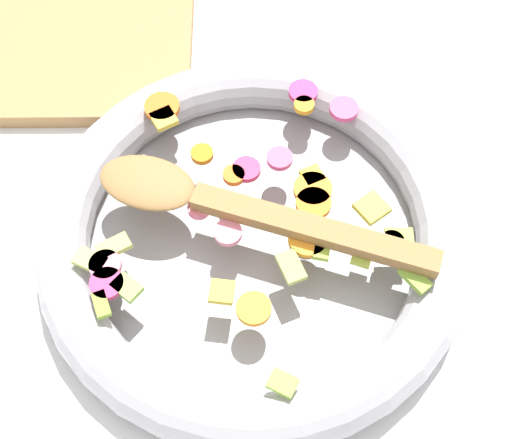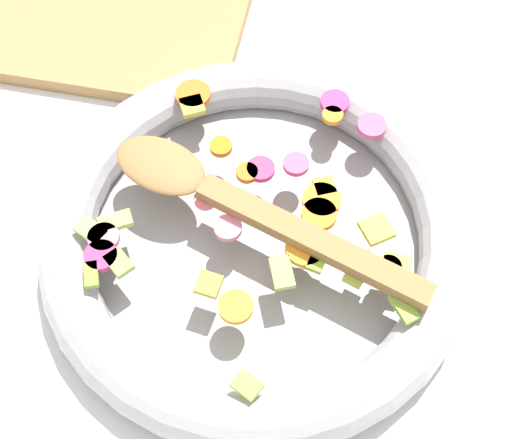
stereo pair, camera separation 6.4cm
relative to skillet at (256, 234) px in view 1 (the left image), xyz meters
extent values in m
plane|color=silver|center=(0.00, 0.00, -0.02)|extent=(4.00, 4.00, 0.00)
cylinder|color=gray|center=(0.00, 0.00, -0.02)|extent=(0.35, 0.35, 0.01)
torus|color=#9E9EA5|center=(0.00, 0.00, 0.00)|extent=(0.40, 0.40, 0.05)
cylinder|color=orange|center=(-0.05, 0.07, 0.03)|extent=(0.03, 0.03, 0.01)
cylinder|color=orange|center=(-0.02, 0.05, 0.03)|extent=(0.03, 0.03, 0.01)
cylinder|color=orange|center=(0.05, 0.03, 0.03)|extent=(0.05, 0.05, 0.01)
cylinder|color=orange|center=(0.00, -0.09, 0.03)|extent=(0.04, 0.04, 0.01)
cylinder|color=orange|center=(0.05, 0.13, 0.03)|extent=(0.02, 0.02, 0.01)
cylinder|color=orange|center=(-0.09, 0.13, 0.03)|extent=(0.04, 0.04, 0.01)
cylinder|color=orange|center=(0.05, -0.02, 0.03)|extent=(0.04, 0.04, 0.01)
cylinder|color=orange|center=(0.05, 0.01, 0.03)|extent=(0.04, 0.04, 0.01)
cube|color=#BAC759|center=(-0.12, -0.03, 0.03)|extent=(0.03, 0.03, 0.01)
cube|color=#99BA3C|center=(0.06, -0.03, 0.03)|extent=(0.02, 0.03, 0.01)
cube|color=#84B03C|center=(0.14, -0.06, 0.03)|extent=(0.03, 0.03, 0.01)
cube|color=#92C34E|center=(0.04, -0.01, 0.03)|extent=(0.03, 0.02, 0.01)
cube|color=#95C741|center=(0.02, -0.15, 0.03)|extent=(0.03, 0.03, 0.01)
cube|color=#A6BB42|center=(0.10, -0.03, 0.03)|extent=(0.03, 0.03, 0.01)
cube|color=#A7D345|center=(0.13, -0.02, 0.03)|extent=(0.03, 0.02, 0.01)
cube|color=#80AF36|center=(-0.13, -0.08, 0.03)|extent=(0.02, 0.03, 0.01)
cube|color=#93CB52|center=(-0.11, -0.07, 0.03)|extent=(0.03, 0.03, 0.01)
cube|color=#ABCE5F|center=(-0.14, -0.04, 0.03)|extent=(0.03, 0.03, 0.01)
cube|color=#A3BB53|center=(0.03, -0.05, 0.03)|extent=(0.03, 0.03, 0.01)
cylinder|color=pink|center=(-0.05, 0.01, 0.03)|extent=(0.03, 0.03, 0.01)
cylinder|color=#D12B59|center=(-0.01, 0.05, 0.03)|extent=(0.03, 0.03, 0.01)
cylinder|color=#DA7684|center=(0.12, -0.03, 0.03)|extent=(0.03, 0.03, 0.01)
cylinder|color=pink|center=(-0.02, -0.01, 0.03)|extent=(0.04, 0.04, 0.01)
cylinder|color=#E1457E|center=(0.03, 0.06, 0.03)|extent=(0.03, 0.03, 0.01)
cylinder|color=#CE2B67|center=(0.05, 0.14, 0.03)|extent=(0.04, 0.04, 0.01)
cylinder|color=pink|center=(-0.13, -0.05, 0.03)|extent=(0.03, 0.03, 0.01)
cylinder|color=#E24480|center=(0.09, 0.12, 0.03)|extent=(0.04, 0.04, 0.01)
cylinder|color=#C93369|center=(-0.12, -0.06, 0.03)|extent=(0.03, 0.03, 0.01)
cube|color=gold|center=(-0.09, 0.11, 0.03)|extent=(0.03, 0.03, 0.01)
cube|color=gold|center=(-0.03, -0.07, 0.03)|extent=(0.02, 0.02, 0.01)
cube|color=yellow|center=(0.06, 0.04, 0.03)|extent=(0.02, 0.02, 0.01)
cube|color=gold|center=(0.11, 0.01, 0.03)|extent=(0.04, 0.04, 0.01)
cube|color=olive|center=(0.05, -0.02, 0.04)|extent=(0.22, 0.09, 0.01)
ellipsoid|color=olive|center=(-0.10, 0.03, 0.04)|extent=(0.10, 0.08, 0.01)
cube|color=#9E7547|center=(-0.22, 0.24, -0.01)|extent=(0.31, 0.19, 0.02)
camera|label=1|loc=(0.00, -0.31, 0.59)|focal=50.00mm
camera|label=2|loc=(0.06, -0.31, 0.59)|focal=50.00mm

